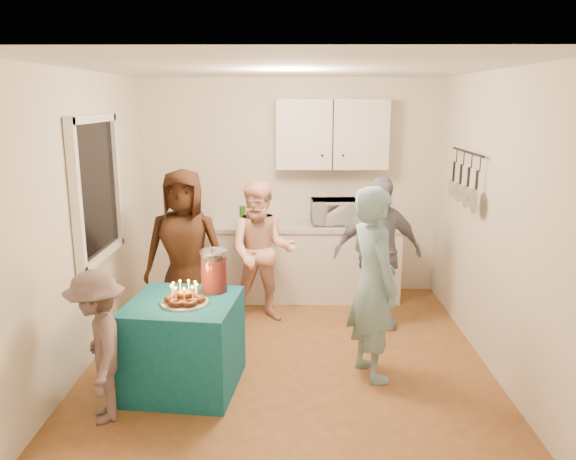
{
  "coord_description": "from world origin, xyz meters",
  "views": [
    {
      "loc": [
        0.05,
        -4.78,
        2.35
      ],
      "look_at": [
        0.0,
        0.35,
        1.15
      ],
      "focal_mm": 35.0,
      "sensor_mm": 36.0,
      "label": 1
    }
  ],
  "objects_px": {
    "punch_jar": "(214,272)",
    "man_birthday": "(373,284)",
    "woman_back_right": "(378,253)",
    "microwave": "(334,212)",
    "child_near_left": "(98,347)",
    "party_table": "(184,344)",
    "woman_back_center": "(262,252)",
    "woman_back_left": "(185,251)",
    "counter": "(306,263)"
  },
  "relations": [
    {
      "from": "child_near_left",
      "to": "counter",
      "type": "bearing_deg",
      "value": 127.95
    },
    {
      "from": "punch_jar",
      "to": "man_birthday",
      "type": "height_order",
      "value": "man_birthday"
    },
    {
      "from": "party_table",
      "to": "woman_back_center",
      "type": "bearing_deg",
      "value": 69.23
    },
    {
      "from": "microwave",
      "to": "woman_back_left",
      "type": "height_order",
      "value": "woman_back_left"
    },
    {
      "from": "punch_jar",
      "to": "party_table",
      "type": "bearing_deg",
      "value": -134.05
    },
    {
      "from": "counter",
      "to": "woman_back_left",
      "type": "height_order",
      "value": "woman_back_left"
    },
    {
      "from": "party_table",
      "to": "woman_back_right",
      "type": "distance_m",
      "value": 2.25
    },
    {
      "from": "microwave",
      "to": "punch_jar",
      "type": "bearing_deg",
      "value": -123.27
    },
    {
      "from": "man_birthday",
      "to": "woman_back_right",
      "type": "height_order",
      "value": "man_birthday"
    },
    {
      "from": "counter",
      "to": "woman_back_left",
      "type": "bearing_deg",
      "value": -142.58
    },
    {
      "from": "party_table",
      "to": "man_birthday",
      "type": "relative_size",
      "value": 0.51
    },
    {
      "from": "counter",
      "to": "party_table",
      "type": "relative_size",
      "value": 2.59
    },
    {
      "from": "counter",
      "to": "party_table",
      "type": "xyz_separation_m",
      "value": [
        -1.05,
        -2.21,
        -0.05
      ]
    },
    {
      "from": "microwave",
      "to": "counter",
      "type": "bearing_deg",
      "value": 176.92
    },
    {
      "from": "woman_back_center",
      "to": "counter",
      "type": "bearing_deg",
      "value": 57.68
    },
    {
      "from": "counter",
      "to": "party_table",
      "type": "bearing_deg",
      "value": -115.4
    },
    {
      "from": "man_birthday",
      "to": "child_near_left",
      "type": "bearing_deg",
      "value": 87.86
    },
    {
      "from": "punch_jar",
      "to": "child_near_left",
      "type": "xyz_separation_m",
      "value": [
        -0.76,
        -0.72,
        -0.35
      ]
    },
    {
      "from": "party_table",
      "to": "woman_back_center",
      "type": "xyz_separation_m",
      "value": [
        0.56,
        1.48,
        0.38
      ]
    },
    {
      "from": "punch_jar",
      "to": "man_birthday",
      "type": "bearing_deg",
      "value": -0.46
    },
    {
      "from": "party_table",
      "to": "woman_back_center",
      "type": "height_order",
      "value": "woman_back_center"
    },
    {
      "from": "microwave",
      "to": "man_birthday",
      "type": "height_order",
      "value": "man_birthday"
    },
    {
      "from": "woman_back_left",
      "to": "woman_back_center",
      "type": "bearing_deg",
      "value": 19.5
    },
    {
      "from": "man_birthday",
      "to": "woman_back_left",
      "type": "bearing_deg",
      "value": 39.64
    },
    {
      "from": "party_table",
      "to": "man_birthday",
      "type": "xyz_separation_m",
      "value": [
        1.57,
        0.23,
        0.45
      ]
    },
    {
      "from": "punch_jar",
      "to": "woman_back_right",
      "type": "xyz_separation_m",
      "value": [
        1.54,
        1.08,
        -0.13
      ]
    },
    {
      "from": "woman_back_right",
      "to": "punch_jar",
      "type": "bearing_deg",
      "value": -153.96
    },
    {
      "from": "microwave",
      "to": "party_table",
      "type": "relative_size",
      "value": 0.62
    },
    {
      "from": "microwave",
      "to": "woman_back_center",
      "type": "distance_m",
      "value": 1.13
    },
    {
      "from": "punch_jar",
      "to": "woman_back_center",
      "type": "bearing_deg",
      "value": 75.03
    },
    {
      "from": "counter",
      "to": "man_birthday",
      "type": "relative_size",
      "value": 1.32
    },
    {
      "from": "party_table",
      "to": "woman_back_right",
      "type": "relative_size",
      "value": 0.53
    },
    {
      "from": "microwave",
      "to": "man_birthday",
      "type": "distance_m",
      "value": 2.0
    },
    {
      "from": "punch_jar",
      "to": "woman_back_right",
      "type": "height_order",
      "value": "woman_back_right"
    },
    {
      "from": "man_birthday",
      "to": "woman_back_left",
      "type": "distance_m",
      "value": 2.05
    },
    {
      "from": "woman_back_left",
      "to": "man_birthday",
      "type": "bearing_deg",
      "value": -27.42
    },
    {
      "from": "counter",
      "to": "party_table",
      "type": "height_order",
      "value": "counter"
    },
    {
      "from": "man_birthday",
      "to": "child_near_left",
      "type": "xyz_separation_m",
      "value": [
        -2.1,
        -0.71,
        -0.26
      ]
    },
    {
      "from": "counter",
      "to": "punch_jar",
      "type": "bearing_deg",
      "value": -112.57
    },
    {
      "from": "counter",
      "to": "child_near_left",
      "type": "distance_m",
      "value": 3.12
    },
    {
      "from": "woman_back_left",
      "to": "counter",
      "type": "bearing_deg",
      "value": 39.67
    },
    {
      "from": "man_birthday",
      "to": "woman_back_right",
      "type": "relative_size",
      "value": 1.05
    },
    {
      "from": "woman_back_left",
      "to": "woman_back_center",
      "type": "height_order",
      "value": "woman_back_left"
    },
    {
      "from": "punch_jar",
      "to": "woman_back_right",
      "type": "distance_m",
      "value": 1.89
    },
    {
      "from": "punch_jar",
      "to": "child_near_left",
      "type": "relative_size",
      "value": 0.29
    },
    {
      "from": "microwave",
      "to": "child_near_left",
      "type": "bearing_deg",
      "value": -128.48
    },
    {
      "from": "woman_back_left",
      "to": "woman_back_center",
      "type": "xyz_separation_m",
      "value": [
        0.77,
        0.24,
        -0.08
      ]
    },
    {
      "from": "man_birthday",
      "to": "woman_back_center",
      "type": "height_order",
      "value": "man_birthday"
    },
    {
      "from": "counter",
      "to": "woman_back_right",
      "type": "relative_size",
      "value": 1.38
    },
    {
      "from": "man_birthday",
      "to": "woman_back_center",
      "type": "relative_size",
      "value": 1.09
    }
  ]
}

